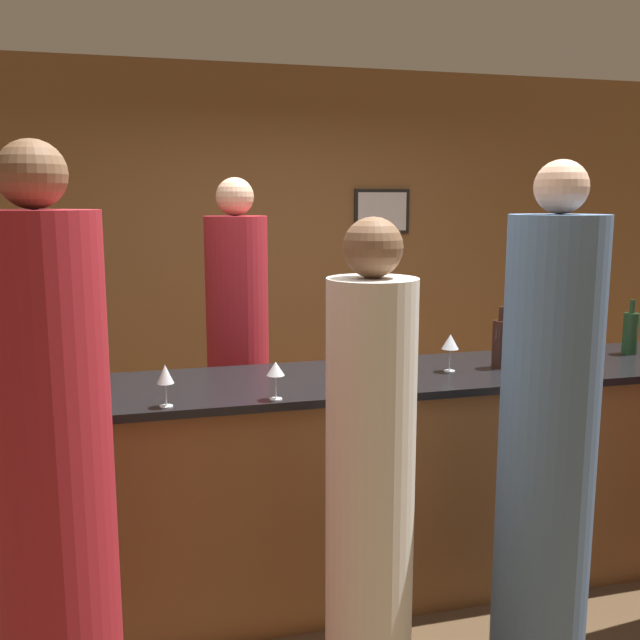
{
  "coord_description": "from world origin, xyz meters",
  "views": [
    {
      "loc": [
        -1.02,
        -3.03,
        1.84
      ],
      "look_at": [
        -0.19,
        0.1,
        1.29
      ],
      "focal_mm": 40.0,
      "sensor_mm": 36.0,
      "label": 1
    }
  ],
  "objects_px": {
    "bartender": "(238,371)",
    "wine_bottle_2": "(630,332)",
    "guest_1": "(370,491)",
    "wine_bottle_0": "(500,343)",
    "guest_2": "(547,445)",
    "guest_0": "(53,500)",
    "wine_bottle_1": "(97,366)"
  },
  "relations": [
    {
      "from": "bartender",
      "to": "wine_bottle_2",
      "type": "relative_size",
      "value": 6.84
    },
    {
      "from": "guest_1",
      "to": "wine_bottle_2",
      "type": "bearing_deg",
      "value": 27.17
    },
    {
      "from": "guest_0",
      "to": "wine_bottle_1",
      "type": "height_order",
      "value": "guest_0"
    },
    {
      "from": "guest_1",
      "to": "wine_bottle_0",
      "type": "bearing_deg",
      "value": 40.32
    },
    {
      "from": "bartender",
      "to": "guest_0",
      "type": "xyz_separation_m",
      "value": [
        -0.8,
        -1.6,
        0.02
      ]
    },
    {
      "from": "guest_0",
      "to": "wine_bottle_2",
      "type": "bearing_deg",
      "value": 18.57
    },
    {
      "from": "wine_bottle_1",
      "to": "wine_bottle_2",
      "type": "distance_m",
      "value": 2.66
    },
    {
      "from": "guest_0",
      "to": "guest_2",
      "type": "xyz_separation_m",
      "value": [
        1.75,
        0.08,
        -0.01
      ]
    },
    {
      "from": "wine_bottle_2",
      "to": "bartender",
      "type": "bearing_deg",
      "value": 161.3
    },
    {
      "from": "guest_1",
      "to": "guest_2",
      "type": "bearing_deg",
      "value": 3.52
    },
    {
      "from": "bartender",
      "to": "guest_1",
      "type": "distance_m",
      "value": 1.58
    },
    {
      "from": "guest_2",
      "to": "wine_bottle_0",
      "type": "bearing_deg",
      "value": 74.85
    },
    {
      "from": "bartender",
      "to": "wine_bottle_1",
      "type": "xyz_separation_m",
      "value": [
        -0.7,
        -0.75,
        0.24
      ]
    },
    {
      "from": "guest_2",
      "to": "wine_bottle_1",
      "type": "height_order",
      "value": "guest_2"
    },
    {
      "from": "wine_bottle_2",
      "to": "wine_bottle_0",
      "type": "bearing_deg",
      "value": -172.36
    },
    {
      "from": "guest_0",
      "to": "guest_1",
      "type": "bearing_deg",
      "value": 2.15
    },
    {
      "from": "bartender",
      "to": "guest_2",
      "type": "relative_size",
      "value": 0.99
    },
    {
      "from": "bartender",
      "to": "guest_1",
      "type": "height_order",
      "value": "bartender"
    },
    {
      "from": "bartender",
      "to": "guest_0",
      "type": "height_order",
      "value": "guest_0"
    },
    {
      "from": "wine_bottle_0",
      "to": "wine_bottle_2",
      "type": "bearing_deg",
      "value": 7.64
    },
    {
      "from": "guest_1",
      "to": "wine_bottle_2",
      "type": "xyz_separation_m",
      "value": [
        1.74,
        0.89,
        0.32
      ]
    },
    {
      "from": "guest_1",
      "to": "guest_2",
      "type": "xyz_separation_m",
      "value": [
        0.72,
        0.04,
        0.09
      ]
    },
    {
      "from": "guest_1",
      "to": "wine_bottle_1",
      "type": "xyz_separation_m",
      "value": [
        -0.93,
        0.81,
        0.32
      ]
    },
    {
      "from": "wine_bottle_0",
      "to": "wine_bottle_1",
      "type": "bearing_deg",
      "value": 179.21
    },
    {
      "from": "guest_0",
      "to": "guest_2",
      "type": "bearing_deg",
      "value": 2.71
    },
    {
      "from": "guest_1",
      "to": "guest_2",
      "type": "height_order",
      "value": "guest_2"
    },
    {
      "from": "guest_1",
      "to": "wine_bottle_1",
      "type": "height_order",
      "value": "guest_1"
    },
    {
      "from": "guest_0",
      "to": "wine_bottle_1",
      "type": "distance_m",
      "value": 0.88
    },
    {
      "from": "guest_0",
      "to": "wine_bottle_1",
      "type": "xyz_separation_m",
      "value": [
        0.11,
        0.85,
        0.22
      ]
    },
    {
      "from": "guest_1",
      "to": "wine_bottle_2",
      "type": "relative_size",
      "value": 6.24
    },
    {
      "from": "wine_bottle_0",
      "to": "wine_bottle_1",
      "type": "height_order",
      "value": "wine_bottle_0"
    },
    {
      "from": "wine_bottle_2",
      "to": "guest_1",
      "type": "bearing_deg",
      "value": -152.83
    }
  ]
}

